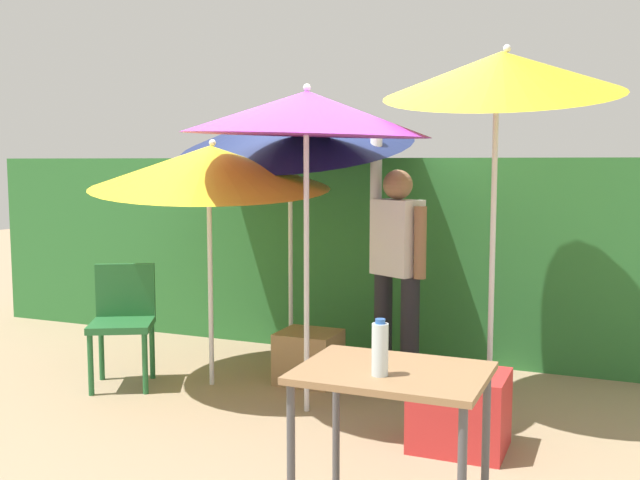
% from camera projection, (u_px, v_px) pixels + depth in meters
% --- Properties ---
extents(ground_plane, '(24.00, 24.00, 0.00)m').
position_uv_depth(ground_plane, '(303.00, 402.00, 5.10)').
color(ground_plane, '#9E8466').
extents(hedge_row, '(8.00, 0.70, 1.69)m').
position_uv_depth(hedge_row, '(381.00, 253.00, 6.58)').
color(hedge_row, '#2D7033').
rests_on(hedge_row, ground_plane).
extents(umbrella_rainbow, '(1.53, 1.54, 2.53)m').
position_uv_depth(umbrella_rainbow, '(502.00, 74.00, 4.65)').
color(umbrella_rainbow, silver).
rests_on(umbrella_rainbow, ground_plane).
extents(umbrella_orange, '(1.94, 1.95, 2.36)m').
position_uv_depth(umbrella_orange, '(295.00, 126.00, 5.97)').
color(umbrella_orange, silver).
rests_on(umbrella_orange, ground_plane).
extents(umbrella_yellow, '(1.62, 1.61, 2.15)m').
position_uv_depth(umbrella_yellow, '(307.00, 114.00, 4.71)').
color(umbrella_yellow, silver).
rests_on(umbrella_yellow, ground_plane).
extents(umbrella_navy, '(1.76, 1.76, 1.89)m').
position_uv_depth(umbrella_navy, '(211.00, 167.00, 5.33)').
color(umbrella_navy, silver).
rests_on(umbrella_navy, ground_plane).
extents(person_vendor, '(0.53, 0.36, 1.88)m').
position_uv_depth(person_vendor, '(397.00, 259.00, 5.46)').
color(person_vendor, black).
rests_on(person_vendor, ground_plane).
extents(chair_plastic, '(0.59, 0.59, 0.89)m').
position_uv_depth(chair_plastic, '(123.00, 317.00, 5.47)').
color(chair_plastic, '#236633').
rests_on(chair_plastic, ground_plane).
extents(cooler_box, '(0.54, 0.43, 0.45)m').
position_uv_depth(cooler_box, '(459.00, 410.00, 4.26)').
color(cooler_box, red).
rests_on(cooler_box, ground_plane).
extents(crate_cardboard, '(0.44, 0.40, 0.39)m').
position_uv_depth(crate_cardboard, '(309.00, 357.00, 5.55)').
color(crate_cardboard, '#9E7A4C').
rests_on(crate_cardboard, ground_plane).
extents(folding_table, '(0.80, 0.60, 0.77)m').
position_uv_depth(folding_table, '(392.00, 391.00, 3.16)').
color(folding_table, '#4C4C51').
rests_on(folding_table, ground_plane).
extents(bottle_water, '(0.07, 0.07, 0.24)m').
position_uv_depth(bottle_water, '(380.00, 349.00, 3.05)').
color(bottle_water, silver).
rests_on(bottle_water, folding_table).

